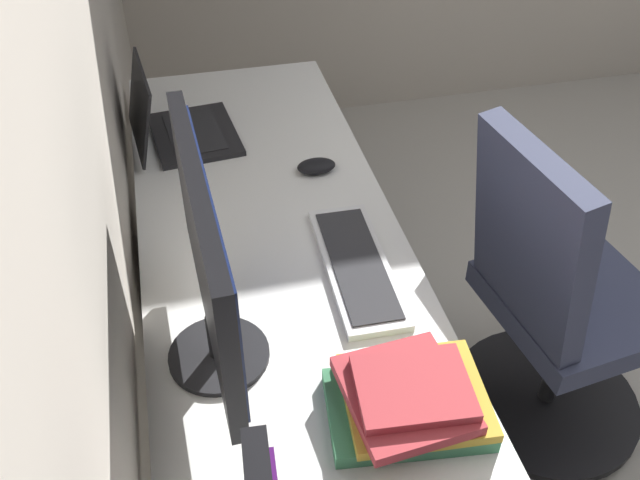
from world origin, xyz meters
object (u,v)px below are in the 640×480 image
object	(u,v)px
mouse_main	(316,166)
office_chair	(553,311)
monitor_secondary	(208,261)
book_stack_near	(409,400)
laptop_leftmost	(173,124)
keyboard_spare	(357,266)
drawer_pedestal	(261,315)

from	to	relation	value
mouse_main	office_chair	xyz separation A→B (m)	(-0.39, -0.55, -0.29)
monitor_secondary	book_stack_near	xyz separation A→B (m)	(-0.22, -0.32, -0.21)
laptop_leftmost	keyboard_spare	distance (m)	0.74
drawer_pedestal	laptop_leftmost	world-z (taller)	laptop_leftmost
laptop_leftmost	monitor_secondary	bearing A→B (deg)	-178.19
drawer_pedestal	mouse_main	world-z (taller)	mouse_main
monitor_secondary	keyboard_spare	size ratio (longest dim) A/B	1.34
monitor_secondary	office_chair	size ratio (longest dim) A/B	0.59
keyboard_spare	book_stack_near	xyz separation A→B (m)	(-0.40, 0.01, 0.03)
book_stack_near	monitor_secondary	bearing A→B (deg)	55.79
mouse_main	drawer_pedestal	bearing A→B (deg)	123.07
keyboard_spare	book_stack_near	world-z (taller)	book_stack_near
laptop_leftmost	mouse_main	xyz separation A→B (m)	(-0.25, -0.36, -0.04)
monitor_secondary	mouse_main	size ratio (longest dim) A/B	5.47
monitor_secondary	keyboard_spare	bearing A→B (deg)	-60.73
drawer_pedestal	book_stack_near	xyz separation A→B (m)	(-0.68, -0.18, 0.43)
drawer_pedestal	keyboard_spare	size ratio (longest dim) A/B	1.64
office_chair	keyboard_spare	bearing A→B (deg)	90.62
office_chair	drawer_pedestal	bearing A→B (deg)	70.20
mouse_main	office_chair	size ratio (longest dim) A/B	0.11
monitor_secondary	drawer_pedestal	bearing A→B (deg)	-16.62
keyboard_spare	office_chair	bearing A→B (deg)	-89.38
laptop_leftmost	keyboard_spare	size ratio (longest dim) A/B	0.76
drawer_pedestal	mouse_main	distance (m)	0.46
mouse_main	book_stack_near	xyz separation A→B (m)	(-0.80, 0.01, 0.03)
monitor_secondary	office_chair	bearing A→B (deg)	-77.77
monitor_secondary	mouse_main	world-z (taller)	monitor_secondary
mouse_main	book_stack_near	distance (m)	0.80
laptop_leftmost	book_stack_near	xyz separation A→B (m)	(-1.05, -0.34, -0.01)
drawer_pedestal	mouse_main	size ratio (longest dim) A/B	6.68
keyboard_spare	book_stack_near	distance (m)	0.40
book_stack_near	office_chair	distance (m)	0.77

